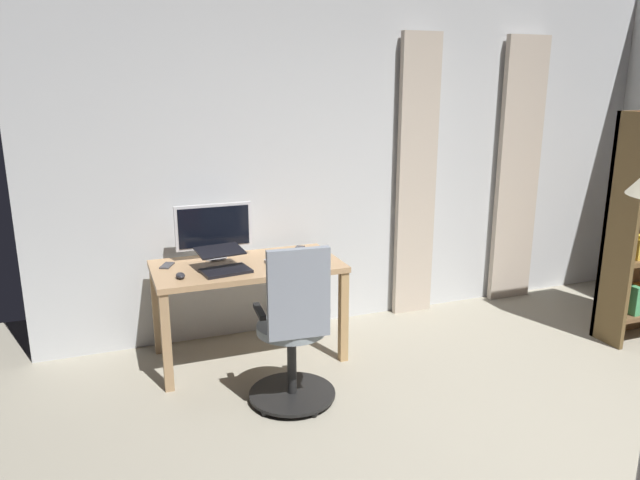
{
  "coord_description": "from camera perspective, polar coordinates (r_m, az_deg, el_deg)",
  "views": [
    {
      "loc": [
        2.16,
        1.58,
        1.99
      ],
      "look_at": [
        0.87,
        -1.83,
        1.02
      ],
      "focal_mm": 33.28,
      "sensor_mm": 36.0,
      "label": 1
    }
  ],
  "objects": [
    {
      "name": "computer_mouse",
      "position": [
        4.07,
        -13.28,
        -3.35
      ],
      "size": [
        0.06,
        0.1,
        0.04
      ],
      "primitive_type": "ellipsoid",
      "color": "#232328",
      "rests_on": "desk"
    },
    {
      "name": "curtain_right_panel",
      "position": [
        5.14,
        9.25,
        5.81
      ],
      "size": [
        0.35,
        0.06,
        2.39
      ],
      "primitive_type": "cube",
      "color": "#C3B3A1",
      "rests_on": "ground"
    },
    {
      "name": "cell_phone_by_monitor",
      "position": [
        4.66,
        -2.03,
        -0.82
      ],
      "size": [
        0.13,
        0.16,
        0.01
      ],
      "primitive_type": "cube",
      "rotation": [
        0.0,
        0.0,
        -0.55
      ],
      "color": "#333338",
      "rests_on": "desk"
    },
    {
      "name": "office_chair",
      "position": [
        3.71,
        -2.51,
        -9.07
      ],
      "size": [
        0.56,
        0.56,
        1.07
      ],
      "rotation": [
        0.0,
        0.0,
        3.06
      ],
      "color": "black",
      "rests_on": "ground"
    },
    {
      "name": "desk",
      "position": [
        4.34,
        -7.0,
        -3.49
      ],
      "size": [
        1.34,
        0.7,
        0.73
      ],
      "color": "tan",
      "rests_on": "ground"
    },
    {
      "name": "curtain_left_panel",
      "position": [
        5.74,
        18.49,
        6.16
      ],
      "size": [
        0.43,
        0.06,
        2.39
      ],
      "primitive_type": "cube",
      "color": "#C3B3A1",
      "rests_on": "ground"
    },
    {
      "name": "cell_phone_face_up",
      "position": [
        4.36,
        -14.5,
        -2.38
      ],
      "size": [
        0.12,
        0.16,
        0.01
      ],
      "primitive_type": "cube",
      "rotation": [
        0.0,
        0.0,
        -0.45
      ],
      "color": "#333338",
      "rests_on": "desk"
    },
    {
      "name": "laptop",
      "position": [
        4.16,
        -9.26,
        -2.23
      ],
      "size": [
        0.37,
        0.37,
        0.15
      ],
      "rotation": [
        0.0,
        0.0,
        0.15
      ],
      "color": "black",
      "rests_on": "desk"
    },
    {
      "name": "computer_keyboard",
      "position": [
        4.32,
        -2.37,
        -1.96
      ],
      "size": [
        0.43,
        0.15,
        0.02
      ],
      "primitive_type": "cube",
      "color": "silver",
      "rests_on": "desk"
    },
    {
      "name": "back_room_partition",
      "position": [
        5.03,
        4.85,
        8.21
      ],
      "size": [
        5.46,
        0.1,
        2.82
      ],
      "primitive_type": "cube",
      "color": "silver",
      "rests_on": "ground"
    },
    {
      "name": "computer_monitor",
      "position": [
        4.43,
        -10.17,
        1.11
      ],
      "size": [
        0.56,
        0.18,
        0.41
      ],
      "color": "silver",
      "rests_on": "desk"
    }
  ]
}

